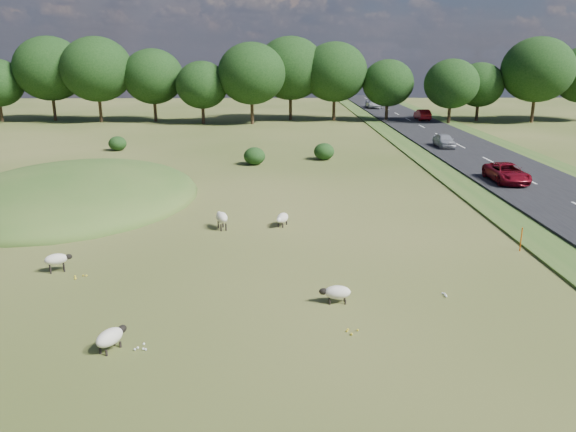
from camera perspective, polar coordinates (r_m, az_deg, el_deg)
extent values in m
plane|color=#334916|center=(45.34, -2.87, 4.39)|extent=(160.00, 160.00, 0.00)
ellipsoid|color=#33561E|center=(39.88, -20.76, 1.72)|extent=(16.00, 20.00, 4.00)
cube|color=black|center=(58.14, 17.70, 6.38)|extent=(8.00, 150.00, 0.25)
cylinder|color=black|center=(89.93, -27.15, 9.51)|extent=(0.44, 0.44, 3.12)
cylinder|color=black|center=(88.07, -22.68, 10.29)|extent=(0.44, 0.44, 4.21)
ellipsoid|color=black|center=(87.81, -23.05, 13.62)|extent=(9.83, 9.83, 8.84)
cylinder|color=black|center=(84.03, -18.54, 10.45)|extent=(0.44, 0.44, 4.18)
ellipsoid|color=black|center=(83.75, -18.86, 13.92)|extent=(9.75, 9.75, 8.78)
cylinder|color=black|center=(82.82, -13.35, 10.57)|extent=(0.44, 0.44, 3.61)
ellipsoid|color=black|center=(82.54, -13.55, 13.61)|extent=(8.41, 8.41, 7.57)
cylinder|color=black|center=(78.86, -8.62, 10.35)|extent=(0.44, 0.44, 3.02)
ellipsoid|color=black|center=(78.59, -8.73, 13.02)|extent=(7.04, 7.04, 6.34)
cylinder|color=black|center=(77.78, -3.67, 10.74)|extent=(0.44, 0.44, 3.90)
ellipsoid|color=black|center=(77.48, -3.73, 14.25)|extent=(9.09, 9.09, 8.18)
cylinder|color=black|center=(82.59, 0.25, 11.20)|extent=(0.44, 0.44, 4.22)
ellipsoid|color=black|center=(82.31, 0.26, 14.78)|extent=(9.85, 9.85, 8.86)
cylinder|color=black|center=(82.02, 4.69, 11.01)|extent=(0.44, 0.44, 3.94)
ellipsoid|color=black|center=(81.74, 4.77, 14.38)|extent=(9.20, 9.20, 8.28)
cylinder|color=black|center=(82.19, 9.98, 10.54)|extent=(0.44, 0.44, 3.09)
ellipsoid|color=black|center=(81.92, 10.11, 13.16)|extent=(7.20, 7.20, 6.48)
cylinder|color=black|center=(80.63, 16.06, 10.07)|extent=(0.44, 0.44, 3.12)
ellipsoid|color=black|center=(80.36, 16.28, 12.77)|extent=(7.29, 7.29, 6.56)
cylinder|color=black|center=(85.82, 18.66, 10.12)|extent=(0.44, 0.44, 2.93)
ellipsoid|color=black|center=(85.57, 18.88, 12.50)|extent=(6.84, 6.84, 6.16)
cylinder|color=black|center=(86.22, 23.63, 10.07)|extent=(0.44, 0.44, 4.16)
ellipsoid|color=black|center=(85.95, 24.02, 13.43)|extent=(9.71, 9.71, 8.74)
ellipsoid|color=black|center=(48.66, -3.43, 6.10)|extent=(1.86, 1.86, 1.52)
ellipsoid|color=black|center=(51.03, 3.68, 6.56)|extent=(1.84, 1.84, 1.51)
ellipsoid|color=black|center=(58.36, -16.93, 7.07)|extent=(1.74, 1.74, 1.42)
cylinder|color=#D8590C|center=(29.34, 22.60, -2.21)|extent=(0.06, 0.06, 1.20)
ellipsoid|color=beige|center=(31.10, -0.57, -0.19)|extent=(0.89, 1.18, 0.54)
ellipsoid|color=silver|center=(30.58, -0.93, -0.41)|extent=(0.36, 0.41, 0.27)
cylinder|color=black|center=(30.89, -0.53, -1.02)|extent=(0.08, 0.08, 0.20)
cylinder|color=black|center=(30.98, -0.99, -0.97)|extent=(0.08, 0.08, 0.20)
cylinder|color=black|center=(31.44, -0.15, -0.71)|extent=(0.08, 0.08, 0.20)
cylinder|color=black|center=(31.53, -0.59, -0.66)|extent=(0.08, 0.08, 0.20)
ellipsoid|color=beige|center=(26.55, -22.50, -4.08)|extent=(1.08, 0.87, 0.49)
ellipsoid|color=black|center=(26.56, -21.40, -3.87)|extent=(0.38, 0.35, 0.25)
cylinder|color=black|center=(26.81, -21.83, -4.77)|extent=(0.07, 0.07, 0.35)
cylinder|color=black|center=(26.59, -21.78, -4.94)|extent=(0.07, 0.07, 0.35)
cylinder|color=black|center=(26.79, -23.02, -4.92)|extent=(0.07, 0.07, 0.35)
cylinder|color=black|center=(26.56, -22.98, -5.09)|extent=(0.07, 0.07, 0.35)
ellipsoid|color=beige|center=(19.27, -17.68, -11.67)|extent=(0.99, 1.19, 0.54)
ellipsoid|color=black|center=(19.60, -16.50, -10.95)|extent=(0.39, 0.42, 0.27)
cylinder|color=black|center=(19.71, -17.23, -12.18)|extent=(0.08, 0.08, 0.20)
cylinder|color=black|center=(19.54, -16.67, -12.39)|extent=(0.08, 0.08, 0.20)
cylinder|color=black|center=(19.34, -18.52, -12.87)|extent=(0.08, 0.08, 0.20)
cylinder|color=black|center=(19.17, -17.96, -13.09)|extent=(0.08, 0.08, 0.20)
ellipsoid|color=beige|center=(30.66, -6.74, -0.14)|extent=(0.91, 1.22, 0.56)
ellipsoid|color=silver|center=(31.20, -7.01, 0.21)|extent=(0.37, 0.42, 0.28)
cylinder|color=black|center=(31.06, -7.10, -0.86)|extent=(0.08, 0.08, 0.40)
cylinder|color=black|center=(31.12, -6.62, -0.81)|extent=(0.08, 0.08, 0.40)
cylinder|color=black|center=(30.47, -6.82, -1.18)|extent=(0.08, 0.08, 0.40)
cylinder|color=black|center=(30.53, -6.32, -1.13)|extent=(0.08, 0.08, 0.40)
ellipsoid|color=beige|center=(21.71, 5.05, -7.72)|extent=(1.02, 0.55, 0.52)
ellipsoid|color=black|center=(21.66, 3.59, -7.65)|extent=(0.33, 0.25, 0.26)
cylinder|color=black|center=(21.72, 4.27, -8.72)|extent=(0.07, 0.07, 0.19)
cylinder|color=black|center=(21.95, 4.22, -8.44)|extent=(0.07, 0.07, 0.19)
cylinder|color=black|center=(21.77, 5.84, -8.69)|extent=(0.07, 0.07, 0.19)
cylinder|color=black|center=(22.00, 5.77, -8.42)|extent=(0.07, 0.07, 0.19)
imported|color=maroon|center=(43.83, 21.34, 4.11)|extent=(2.21, 4.79, 1.33)
imported|color=silver|center=(99.95, 8.77, 11.22)|extent=(2.43, 5.27, 1.47)
imported|color=maroon|center=(82.89, 13.49, 9.99)|extent=(1.54, 4.42, 1.46)
imported|color=black|center=(112.11, 9.73, 11.68)|extent=(1.96, 4.82, 1.40)
imported|color=#A8A9AF|center=(58.70, 15.59, 7.42)|extent=(1.57, 3.90, 1.33)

